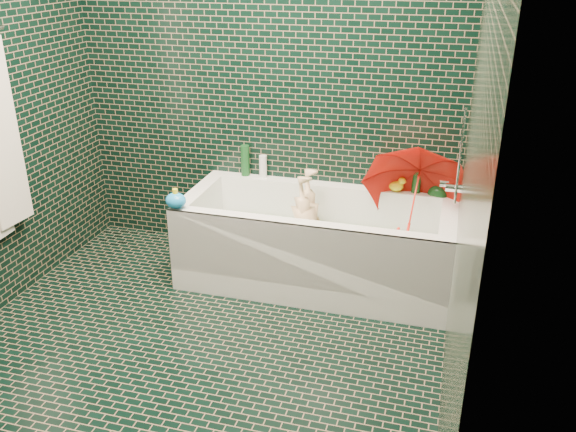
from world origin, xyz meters
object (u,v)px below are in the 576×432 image
(bathtub, at_px, (316,252))
(child, at_px, (308,232))
(umbrella, at_px, (414,200))
(bath_toy, at_px, (176,200))
(rubber_duck, at_px, (397,185))

(bathtub, bearing_deg, child, 137.32)
(bathtub, height_order, umbrella, umbrella)
(child, height_order, bath_toy, bath_toy)
(umbrella, bearing_deg, child, -165.82)
(bathtub, xyz_separation_m, bath_toy, (-0.80, -0.32, 0.39))
(bathtub, distance_m, rubber_duck, 0.68)
(bathtub, bearing_deg, rubber_duck, 35.67)
(bathtub, xyz_separation_m, child, (-0.07, 0.06, 0.10))
(child, bearing_deg, umbrella, 98.32)
(rubber_duck, bearing_deg, child, -136.44)
(umbrella, distance_m, bath_toy, 1.44)
(bathtub, distance_m, umbrella, 0.71)
(bath_toy, bearing_deg, umbrella, 17.80)
(rubber_duck, xyz_separation_m, bath_toy, (-1.26, -0.65, 0.01))
(child, relative_size, rubber_duck, 6.21)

